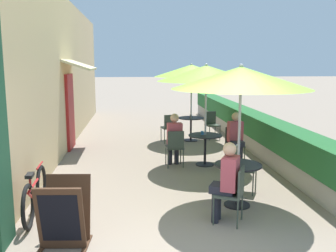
{
  "coord_description": "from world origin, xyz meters",
  "views": [
    {
      "loc": [
        -0.64,
        -4.25,
        2.41
      ],
      "look_at": [
        0.15,
        4.02,
        1.0
      ],
      "focal_mm": 40.0,
      "sensor_mm": 36.0,
      "label": 1
    }
  ],
  "objects_px": {
    "coffee_cup_mid": "(202,133)",
    "patio_table_far": "(191,124)",
    "patio_umbrella_near": "(241,78)",
    "menu_board": "(64,213)",
    "patio_umbrella_mid": "(206,73)",
    "seated_patron_mid_right": "(174,137)",
    "coffee_cup_far": "(191,116)",
    "patio_umbrella_far": "(191,71)",
    "seated_patron_near_right": "(226,179)",
    "cafe_chair_far_left": "(212,123)",
    "cafe_chair_mid_right": "(175,145)",
    "cafe_chair_far_right": "(169,126)",
    "bicycle_leaning": "(35,194)",
    "cafe_chair_mid_left": "(234,142)",
    "patio_table_near": "(238,175)",
    "cafe_chair_near_left": "(241,165)",
    "cafe_chair_near_right": "(234,191)",
    "patio_table_mid": "(205,143)",
    "coffee_cup_near": "(234,162)",
    "seated_patron_mid_left": "(236,136)"
  },
  "relations": [
    {
      "from": "seated_patron_mid_right",
      "to": "cafe_chair_far_left",
      "type": "distance_m",
      "value": 3.42
    },
    {
      "from": "cafe_chair_near_right",
      "to": "patio_table_mid",
      "type": "relative_size",
      "value": 1.1
    },
    {
      "from": "patio_umbrella_near",
      "to": "menu_board",
      "type": "height_order",
      "value": "patio_umbrella_near"
    },
    {
      "from": "patio_table_mid",
      "to": "seated_patron_mid_right",
      "type": "xyz_separation_m",
      "value": [
        -0.74,
        -0.0,
        0.15
      ]
    },
    {
      "from": "seated_patron_near_right",
      "to": "patio_table_far",
      "type": "bearing_deg",
      "value": 22.78
    },
    {
      "from": "patio_table_near",
      "to": "cafe_chair_near_left",
      "type": "relative_size",
      "value": 0.91
    },
    {
      "from": "cafe_chair_far_right",
      "to": "bicycle_leaning",
      "type": "xyz_separation_m",
      "value": [
        -2.66,
        -5.28,
        -0.16
      ]
    },
    {
      "from": "seated_patron_mid_right",
      "to": "coffee_cup_far",
      "type": "xyz_separation_m",
      "value": [
        0.84,
        2.88,
        0.09
      ]
    },
    {
      "from": "patio_table_near",
      "to": "patio_umbrella_mid",
      "type": "relative_size",
      "value": 0.33
    },
    {
      "from": "seated_patron_mid_right",
      "to": "coffee_cup_far",
      "type": "relative_size",
      "value": 13.89
    },
    {
      "from": "patio_table_near",
      "to": "menu_board",
      "type": "bearing_deg",
      "value": -156.78
    },
    {
      "from": "patio_table_far",
      "to": "bicycle_leaning",
      "type": "xyz_separation_m",
      "value": [
        -3.36,
        -5.51,
        -0.18
      ]
    },
    {
      "from": "seated_patron_mid_left",
      "to": "cafe_chair_near_left",
      "type": "bearing_deg",
      "value": 74.57
    },
    {
      "from": "patio_umbrella_near",
      "to": "cafe_chair_mid_left",
      "type": "bearing_deg",
      "value": 75.91
    },
    {
      "from": "cafe_chair_near_left",
      "to": "cafe_chair_mid_left",
      "type": "bearing_deg",
      "value": -165.03
    },
    {
      "from": "seated_patron_near_right",
      "to": "patio_table_mid",
      "type": "xyz_separation_m",
      "value": [
        0.31,
        3.23,
        -0.15
      ]
    },
    {
      "from": "coffee_cup_near",
      "to": "coffee_cup_far",
      "type": "relative_size",
      "value": 1.0
    },
    {
      "from": "cafe_chair_near_left",
      "to": "cafe_chair_far_right",
      "type": "distance_m",
      "value": 4.58
    },
    {
      "from": "patio_umbrella_near",
      "to": "patio_umbrella_mid",
      "type": "height_order",
      "value": "same"
    },
    {
      "from": "patio_table_mid",
      "to": "seated_patron_mid_left",
      "type": "relative_size",
      "value": 0.63
    },
    {
      "from": "patio_umbrella_near",
      "to": "cafe_chair_far_left",
      "type": "xyz_separation_m",
      "value": [
        0.75,
        5.64,
        -1.65
      ]
    },
    {
      "from": "seated_patron_near_right",
      "to": "cafe_chair_far_left",
      "type": "relative_size",
      "value": 1.44
    },
    {
      "from": "patio_table_near",
      "to": "patio_table_far",
      "type": "relative_size",
      "value": 1.0
    },
    {
      "from": "cafe_chair_mid_right",
      "to": "seated_patron_mid_right",
      "type": "height_order",
      "value": "seated_patron_mid_right"
    },
    {
      "from": "seated_patron_near_right",
      "to": "seated_patron_mid_right",
      "type": "relative_size",
      "value": 1.0
    },
    {
      "from": "patio_umbrella_near",
      "to": "patio_umbrella_far",
      "type": "bearing_deg",
      "value": 89.47
    },
    {
      "from": "cafe_chair_near_right",
      "to": "cafe_chair_far_left",
      "type": "relative_size",
      "value": 1.0
    },
    {
      "from": "cafe_chair_mid_left",
      "to": "cafe_chair_mid_right",
      "type": "relative_size",
      "value": 1.0
    },
    {
      "from": "cafe_chair_mid_right",
      "to": "bicycle_leaning",
      "type": "xyz_separation_m",
      "value": [
        -2.53,
        -2.58,
        -0.16
      ]
    },
    {
      "from": "cafe_chair_near_right",
      "to": "cafe_chair_mid_left",
      "type": "height_order",
      "value": "same"
    },
    {
      "from": "seated_patron_mid_right",
      "to": "cafe_chair_far_right",
      "type": "bearing_deg",
      "value": 84.08
    },
    {
      "from": "seated_patron_near_right",
      "to": "menu_board",
      "type": "distance_m",
      "value": 2.38
    },
    {
      "from": "coffee_cup_mid",
      "to": "patio_table_far",
      "type": "bearing_deg",
      "value": 86.48
    },
    {
      "from": "cafe_chair_near_left",
      "to": "cafe_chair_far_right",
      "type": "relative_size",
      "value": 1.0
    },
    {
      "from": "coffee_cup_mid",
      "to": "patio_table_mid",
      "type": "bearing_deg",
      "value": -13.37
    },
    {
      "from": "bicycle_leaning",
      "to": "coffee_cup_mid",
      "type": "bearing_deg",
      "value": 37.9
    },
    {
      "from": "patio_table_mid",
      "to": "coffee_cup_mid",
      "type": "xyz_separation_m",
      "value": [
        -0.07,
        0.02,
        0.24
      ]
    },
    {
      "from": "coffee_cup_near",
      "to": "menu_board",
      "type": "distance_m",
      "value": 2.84
    },
    {
      "from": "coffee_cup_near",
      "to": "cafe_chair_near_right",
      "type": "bearing_deg",
      "value": -105.73
    },
    {
      "from": "cafe_chair_near_left",
      "to": "cafe_chair_far_left",
      "type": "height_order",
      "value": "same"
    },
    {
      "from": "patio_table_near",
      "to": "patio_umbrella_far",
      "type": "distance_m",
      "value": 5.65
    },
    {
      "from": "cafe_chair_near_left",
      "to": "seated_patron_near_right",
      "type": "height_order",
      "value": "seated_patron_near_right"
    },
    {
      "from": "cafe_chair_mid_right",
      "to": "patio_table_far",
      "type": "distance_m",
      "value": 3.05
    },
    {
      "from": "coffee_cup_near",
      "to": "patio_table_far",
      "type": "xyz_separation_m",
      "value": [
        0.13,
        5.44,
        -0.24
      ]
    },
    {
      "from": "patio_umbrella_near",
      "to": "coffee_cup_mid",
      "type": "relative_size",
      "value": 26.62
    },
    {
      "from": "patio_umbrella_mid",
      "to": "cafe_chair_far_right",
      "type": "distance_m",
      "value": 3.12
    },
    {
      "from": "cafe_chair_near_right",
      "to": "cafe_chair_far_left",
      "type": "xyz_separation_m",
      "value": [
        1.01,
        6.33,
        0.0
      ]
    },
    {
      "from": "coffee_cup_far",
      "to": "menu_board",
      "type": "xyz_separation_m",
      "value": [
        -2.73,
        -6.62,
        -0.33
      ]
    },
    {
      "from": "cafe_chair_near_right",
      "to": "coffee_cup_near",
      "type": "height_order",
      "value": "cafe_chair_near_right"
    },
    {
      "from": "patio_table_mid",
      "to": "bicycle_leaning",
      "type": "xyz_separation_m",
      "value": [
        -3.26,
        -2.7,
        -0.18
      ]
    }
  ]
}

